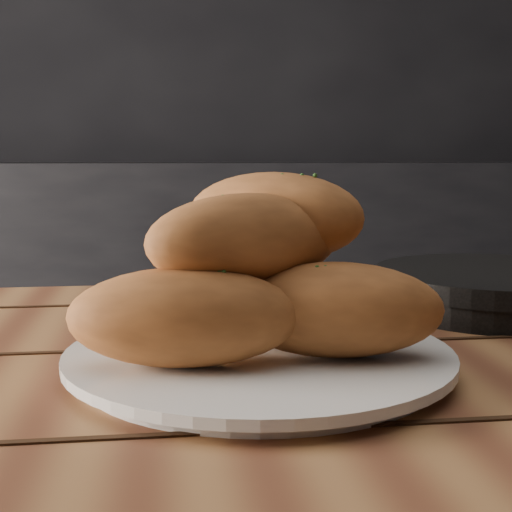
{
  "coord_description": "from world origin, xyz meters",
  "views": [
    {
      "loc": [
        0.09,
        -0.78,
        0.92
      ],
      "look_at": [
        0.17,
        -0.22,
        0.84
      ],
      "focal_mm": 50.0,
      "sensor_mm": 36.0,
      "label": 1
    }
  ],
  "objects_px": {
    "bread_rolls": "(257,275)",
    "skillet": "(499,289)",
    "table": "(446,500)",
    "plate": "(259,359)"
  },
  "relations": [
    {
      "from": "table",
      "to": "plate",
      "type": "relative_size",
      "value": 4.45
    },
    {
      "from": "table",
      "to": "plate",
      "type": "bearing_deg",
      "value": 170.36
    },
    {
      "from": "bread_rolls",
      "to": "skillet",
      "type": "height_order",
      "value": "bread_rolls"
    },
    {
      "from": "table",
      "to": "bread_rolls",
      "type": "xyz_separation_m",
      "value": [
        -0.15,
        0.03,
        0.18
      ]
    },
    {
      "from": "plate",
      "to": "skillet",
      "type": "distance_m",
      "value": 0.36
    },
    {
      "from": "table",
      "to": "skillet",
      "type": "xyz_separation_m",
      "value": [
        0.15,
        0.22,
        0.13
      ]
    },
    {
      "from": "table",
      "to": "plate",
      "type": "height_order",
      "value": "plate"
    },
    {
      "from": "table",
      "to": "plate",
      "type": "xyz_separation_m",
      "value": [
        -0.15,
        0.03,
        0.12
      ]
    },
    {
      "from": "bread_rolls",
      "to": "skillet",
      "type": "bearing_deg",
      "value": 32.82
    },
    {
      "from": "table",
      "to": "skillet",
      "type": "bearing_deg",
      "value": 56.31
    }
  ]
}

